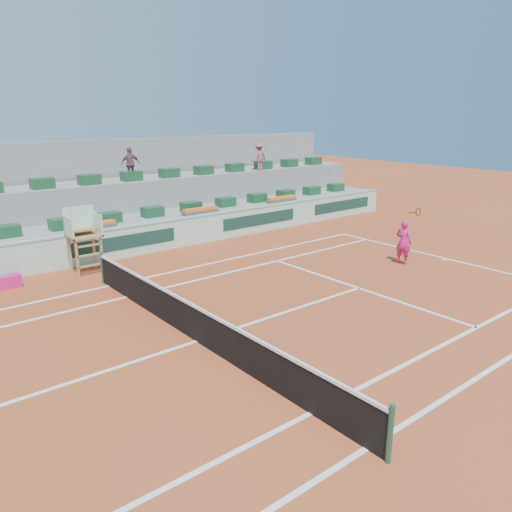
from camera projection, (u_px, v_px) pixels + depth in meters
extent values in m
plane|color=#913B1C|center=(197.00, 341.00, 12.80)|extent=(90.00, 90.00, 0.00)
cube|color=gray|center=(56.00, 240.00, 20.62)|extent=(36.00, 4.00, 1.20)
cube|color=gray|center=(42.00, 217.00, 21.62)|extent=(36.00, 2.40, 2.60)
cube|color=gray|center=(29.00, 192.00, 22.56)|extent=(36.00, 0.40, 4.40)
cube|color=#D41B74|center=(5.00, 282.00, 16.62)|extent=(0.97, 0.43, 0.43)
imported|color=#734D56|center=(130.00, 164.00, 23.17)|extent=(0.91, 0.41, 1.53)
imported|color=#A7535E|center=(259.00, 156.00, 27.32)|extent=(0.99, 0.61, 1.49)
cube|color=white|center=(448.00, 259.00, 20.00)|extent=(0.12, 10.97, 0.01)
cube|color=white|center=(366.00, 448.00, 8.71)|extent=(23.77, 0.12, 0.01)
cube|color=white|center=(109.00, 286.00, 16.89)|extent=(23.77, 0.12, 0.01)
cube|color=white|center=(311.00, 413.00, 9.73)|extent=(23.77, 0.12, 0.01)
cube|color=white|center=(127.00, 297.00, 15.87)|extent=(23.77, 0.12, 0.01)
cube|color=white|center=(359.00, 288.00, 16.68)|extent=(0.12, 8.23, 0.01)
cube|color=white|center=(197.00, 341.00, 12.80)|extent=(12.80, 0.12, 0.01)
cube|color=white|center=(445.00, 260.00, 19.91)|extent=(0.30, 0.12, 0.01)
cube|color=black|center=(196.00, 325.00, 12.68)|extent=(0.03, 11.87, 0.92)
cube|color=white|center=(195.00, 307.00, 12.54)|extent=(0.06, 11.87, 0.07)
cylinder|color=#1D442D|center=(390.00, 434.00, 8.22)|extent=(0.10, 0.10, 1.10)
cylinder|color=#1D442D|center=(102.00, 267.00, 17.08)|extent=(0.10, 0.10, 1.10)
cube|color=#ADDAC3|center=(75.00, 251.00, 18.98)|extent=(36.00, 0.30, 1.20)
cube|color=#80AC99|center=(74.00, 235.00, 18.80)|extent=(36.00, 0.34, 0.06)
cube|color=#143830|center=(126.00, 242.00, 20.05)|extent=(4.40, 0.02, 0.56)
cube|color=#143830|center=(260.00, 219.00, 24.30)|extent=(4.40, 0.02, 0.56)
cube|color=#143830|center=(342.00, 205.00, 27.93)|extent=(4.40, 0.02, 0.56)
cube|color=olive|center=(77.00, 259.00, 17.60)|extent=(0.08, 0.08, 1.35)
cube|color=olive|center=(102.00, 255.00, 18.15)|extent=(0.08, 0.08, 1.35)
cube|color=olive|center=(70.00, 255.00, 18.12)|extent=(0.08, 0.08, 1.35)
cube|color=olive|center=(94.00, 251.00, 18.67)|extent=(0.08, 0.08, 1.35)
cube|color=olive|center=(84.00, 236.00, 17.94)|extent=(1.10, 0.90, 0.08)
cube|color=#ADDAC3|center=(79.00, 220.00, 18.08)|extent=(1.10, 0.08, 1.00)
cube|color=#ADDAC3|center=(69.00, 228.00, 17.52)|extent=(0.06, 0.90, 0.80)
cube|color=#ADDAC3|center=(97.00, 224.00, 18.15)|extent=(0.06, 0.90, 0.80)
cube|color=olive|center=(82.00, 229.00, 17.95)|extent=(0.80, 0.60, 0.08)
cube|color=olive|center=(90.00, 266.00, 17.96)|extent=(0.90, 0.08, 0.06)
cube|color=olive|center=(89.00, 255.00, 17.85)|extent=(0.90, 0.08, 0.06)
cube|color=olive|center=(89.00, 245.00, 17.76)|extent=(0.90, 0.08, 0.06)
cube|color=#184828|center=(7.00, 231.00, 18.51)|extent=(0.90, 0.60, 0.44)
cube|color=#184828|center=(61.00, 224.00, 19.72)|extent=(0.90, 0.60, 0.44)
cube|color=#184828|center=(110.00, 217.00, 20.93)|extent=(0.90, 0.60, 0.44)
cube|color=#184828|center=(153.00, 212.00, 22.14)|extent=(0.90, 0.60, 0.44)
cube|color=#184828|center=(191.00, 207.00, 23.35)|extent=(0.90, 0.60, 0.44)
cube|color=#184828|center=(226.00, 202.00, 24.57)|extent=(0.90, 0.60, 0.44)
cube|color=#184828|center=(257.00, 198.00, 25.78)|extent=(0.90, 0.60, 0.44)
cube|color=#184828|center=(286.00, 194.00, 26.99)|extent=(0.90, 0.60, 0.44)
cube|color=#184828|center=(312.00, 190.00, 28.20)|extent=(0.90, 0.60, 0.44)
cube|color=#184828|center=(336.00, 187.00, 29.42)|extent=(0.90, 0.60, 0.44)
cube|color=#184828|center=(42.00, 183.00, 20.75)|extent=(0.90, 0.60, 0.44)
cube|color=#184828|center=(89.00, 179.00, 21.96)|extent=(0.90, 0.60, 0.44)
cube|color=#184828|center=(131.00, 176.00, 23.17)|extent=(0.90, 0.60, 0.44)
cube|color=#184828|center=(169.00, 173.00, 24.38)|extent=(0.90, 0.60, 0.44)
cube|color=#184828|center=(204.00, 170.00, 25.60)|extent=(0.90, 0.60, 0.44)
cube|color=#184828|center=(235.00, 167.00, 26.81)|extent=(0.90, 0.60, 0.44)
cube|color=#184828|center=(263.00, 165.00, 28.02)|extent=(0.90, 0.60, 0.44)
cube|color=#184828|center=(289.00, 163.00, 29.23)|extent=(0.90, 0.60, 0.44)
cube|color=#184828|center=(313.00, 161.00, 30.44)|extent=(0.90, 0.60, 0.44)
cube|color=#4E4E4E|center=(94.00, 227.00, 19.77)|extent=(1.80, 0.36, 0.16)
cube|color=orange|center=(94.00, 224.00, 19.73)|extent=(1.70, 0.32, 0.12)
cube|color=#4E4E4E|center=(200.00, 212.00, 22.80)|extent=(1.80, 0.36, 0.16)
cube|color=orange|center=(200.00, 209.00, 22.76)|extent=(1.70, 0.32, 0.12)
cube|color=#4E4E4E|center=(282.00, 200.00, 25.83)|extent=(1.80, 0.36, 0.16)
cube|color=orange|center=(282.00, 198.00, 25.79)|extent=(1.70, 0.32, 0.12)
imported|color=#D41B74|center=(403.00, 242.00, 19.19)|extent=(0.52, 0.69, 1.73)
cylinder|color=black|center=(413.00, 213.00, 18.63)|extent=(0.03, 0.35, 0.09)
torus|color=black|center=(418.00, 212.00, 18.45)|extent=(0.31, 0.08, 0.31)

